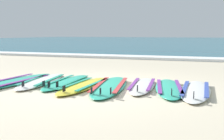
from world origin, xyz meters
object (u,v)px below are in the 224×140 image
object	(u,v)px
surfboard_2	(67,82)
surfboard_0	(15,81)
surfboard_1	(42,81)
surfboard_7	(196,90)
surfboard_3	(84,85)
surfboard_6	(169,88)
surfboard_5	(142,86)
surfboard_4	(110,86)

from	to	relation	value
surfboard_2	surfboard_0	bearing A→B (deg)	-163.32
surfboard_1	surfboard_7	world-z (taller)	same
surfboard_3	surfboard_7	xyz separation A→B (m)	(2.19, 0.25, -0.00)
surfboard_3	surfboard_6	bearing A→B (deg)	10.65
surfboard_1	surfboard_7	bearing A→B (deg)	1.15
surfboard_2	surfboard_5	bearing A→B (deg)	5.14
surfboard_0	surfboard_3	bearing A→B (deg)	3.30
surfboard_0	surfboard_5	size ratio (longest dim) A/B	1.29
surfboard_7	surfboard_6	bearing A→B (deg)	172.08
surfboard_3	surfboard_0	bearing A→B (deg)	-176.70
surfboard_2	surfboard_6	xyz separation A→B (m)	(2.22, 0.07, -0.00)
surfboard_6	surfboard_2	bearing A→B (deg)	-178.08
surfboard_4	surfboard_5	bearing A→B (deg)	25.45
surfboard_1	surfboard_5	bearing A→B (deg)	5.36
surfboard_1	surfboard_3	world-z (taller)	same
surfboard_0	surfboard_1	size ratio (longest dim) A/B	1.12
surfboard_2	surfboard_6	world-z (taller)	same
surfboard_0	surfboard_3	distance (m)	1.67
surfboard_0	surfboard_4	size ratio (longest dim) A/B	1.04
surfboard_0	surfboard_4	world-z (taller)	same
surfboard_1	surfboard_5	distance (m)	2.28
surfboard_4	surfboard_0	bearing A→B (deg)	-174.76
surfboard_1	surfboard_3	xyz separation A→B (m)	(1.14, -0.18, 0.00)
surfboard_1	surfboard_5	xyz separation A→B (m)	(2.27, 0.21, 0.00)
surfboard_5	surfboard_4	bearing A→B (deg)	-154.55
surfboard_0	surfboard_6	bearing A→B (deg)	7.02
surfboard_0	surfboard_3	world-z (taller)	same
surfboard_2	surfboard_3	world-z (taller)	same
surfboard_5	surfboard_7	xyz separation A→B (m)	(1.06, -0.15, -0.00)
surfboard_1	surfboard_6	bearing A→B (deg)	2.78
surfboard_0	surfboard_4	distance (m)	2.20
surfboard_2	surfboard_6	bearing A→B (deg)	1.92
surfboard_3	surfboard_7	bearing A→B (deg)	6.43
surfboard_1	surfboard_6	size ratio (longest dim) A/B	1.07
surfboard_2	surfboard_3	distance (m)	0.59
surfboard_4	surfboard_5	distance (m)	0.67
surfboard_0	surfboard_7	xyz separation A→B (m)	(3.85, 0.34, 0.00)
surfboard_3	surfboard_5	xyz separation A→B (m)	(1.13, 0.39, 0.00)
surfboard_1	surfboard_6	world-z (taller)	same
surfboard_2	surfboard_3	bearing A→B (deg)	-24.27
surfboard_5	surfboard_3	bearing A→B (deg)	-160.81
surfboard_0	surfboard_7	world-z (taller)	same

